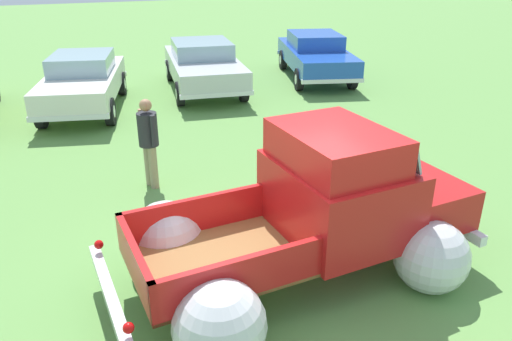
% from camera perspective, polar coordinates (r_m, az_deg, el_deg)
% --- Properties ---
extents(ground_plane, '(80.00, 80.00, 0.00)m').
position_cam_1_polar(ground_plane, '(6.51, 4.06, -12.12)').
color(ground_plane, '#609347').
extents(vintage_pickup_truck, '(4.75, 3.05, 1.96)m').
position_cam_1_polar(vintage_pickup_truck, '(6.27, 7.35, -5.54)').
color(vintage_pickup_truck, black).
rests_on(vintage_pickup_truck, ground).
extents(show_car_1, '(2.69, 4.64, 1.43)m').
position_cam_1_polar(show_car_1, '(13.75, -19.40, 9.85)').
color(show_car_1, black).
rests_on(show_car_1, ground).
extents(show_car_2, '(2.50, 4.86, 1.43)m').
position_cam_1_polar(show_car_2, '(15.04, -6.15, 12.19)').
color(show_car_2, black).
rests_on(show_car_2, ground).
extents(show_car_3, '(2.96, 4.96, 1.43)m').
position_cam_1_polar(show_car_3, '(16.59, 6.90, 13.25)').
color(show_car_3, black).
rests_on(show_car_3, ground).
extents(spectator_0, '(0.42, 0.53, 1.59)m').
position_cam_1_polar(spectator_0, '(8.66, -12.35, 3.67)').
color(spectator_0, gray).
rests_on(spectator_0, ground).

